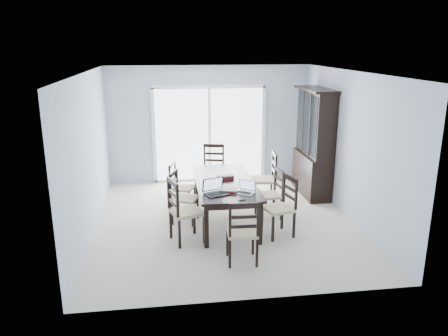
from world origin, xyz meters
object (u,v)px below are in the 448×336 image
at_px(chair_left_mid, 180,191).
at_px(chair_end_far, 213,163).
at_px(chair_left_far, 178,181).
at_px(chair_right_mid, 273,188).
at_px(laptop_dark, 217,191).
at_px(chair_right_near, 284,200).
at_px(hot_tub, 178,149).
at_px(cell_phone, 242,200).
at_px(chair_end_near, 243,226).
at_px(china_hutch, 314,144).
at_px(game_box, 226,177).
at_px(chair_left_near, 180,204).
at_px(laptop_silver, 244,191).
at_px(dining_table, 225,185).
at_px(chair_right_far, 268,172).

bearing_deg(chair_left_mid, chair_end_far, 173.02).
height_order(chair_left_far, chair_right_mid, same).
xyz_separation_m(chair_left_mid, laptop_dark, (0.56, -0.79, 0.25)).
xyz_separation_m(chair_left_mid, chair_right_mid, (1.67, -0.03, -0.01)).
height_order(chair_right_near, hot_tub, chair_right_near).
bearing_deg(cell_phone, chair_end_far, 78.52).
distance_m(chair_end_near, hot_tub, 5.22).
relative_size(china_hutch, game_box, 8.38).
distance_m(chair_left_near, laptop_dark, 0.61).
bearing_deg(chair_left_near, game_box, 117.38).
height_order(chair_left_mid, chair_end_far, chair_end_far).
height_order(cell_phone, game_box, game_box).
bearing_deg(laptop_silver, chair_left_near, -142.53).
height_order(china_hutch, chair_left_far, china_hutch).
bearing_deg(laptop_dark, dining_table, 53.00).
relative_size(chair_end_near, hot_tub, 0.56).
bearing_deg(dining_table, chair_left_mid, 172.58).
xyz_separation_m(laptop_silver, game_box, (-0.19, 0.80, -0.02)).
bearing_deg(chair_right_mid, dining_table, 86.84).
bearing_deg(chair_right_mid, china_hutch, -51.78).
distance_m(dining_table, chair_left_mid, 0.79).
bearing_deg(chair_end_far, chair_left_near, 85.25).
height_order(chair_left_far, cell_phone, chair_left_far).
distance_m(chair_left_near, chair_right_mid, 1.89).
xyz_separation_m(dining_table, chair_left_mid, (-0.77, 0.10, -0.11)).
distance_m(china_hutch, laptop_silver, 2.66).
relative_size(chair_right_far, chair_end_near, 1.06).
height_order(chair_left_near, laptop_dark, chair_left_near).
distance_m(chair_right_near, chair_end_near, 1.25).
distance_m(chair_end_near, game_box, 1.72).
xyz_separation_m(chair_left_near, chair_end_far, (0.79, 2.39, -0.02)).
height_order(dining_table, chair_end_far, chair_end_far).
relative_size(chair_left_near, chair_right_near, 1.06).
height_order(dining_table, chair_right_far, chair_right_far).
xyz_separation_m(china_hutch, cell_phone, (-1.90, -2.25, -0.32)).
bearing_deg(laptop_dark, chair_right_near, -18.73).
height_order(chair_end_near, laptop_silver, chair_end_near).
bearing_deg(chair_right_mid, laptop_silver, 130.84).
distance_m(chair_left_far, chair_right_mid, 1.80).
height_order(chair_right_mid, chair_end_near, chair_end_near).
bearing_deg(cell_phone, chair_right_near, 8.91).
bearing_deg(chair_right_far, dining_table, 134.83).
distance_m(chair_right_mid, hot_tub, 3.84).
bearing_deg(chair_end_far, chair_left_far, 63.84).
xyz_separation_m(china_hutch, hot_tub, (-2.72, 2.32, -0.56)).
relative_size(chair_right_mid, hot_tub, 0.52).
height_order(china_hutch, chair_right_near, china_hutch).
bearing_deg(china_hutch, chair_right_near, -120.77).
height_order(chair_end_far, game_box, chair_end_far).
distance_m(chair_right_near, chair_right_far, 1.47).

